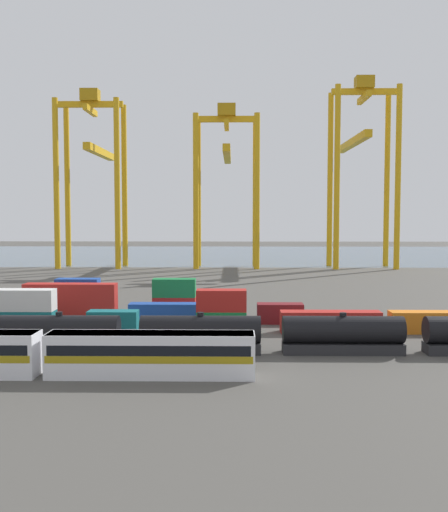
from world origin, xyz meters
TOP-DOWN VIEW (x-y plane):
  - ground_plane at (0.00, 40.00)m, footprint 420.00×420.00m
  - harbour_water at (0.00, 143.06)m, footprint 400.00×110.00m
  - passenger_train at (-2.48, -22.85)m, footprint 37.36×3.14m
  - freight_tank_row at (10.94, -13.60)m, footprint 70.90×2.77m
  - shipping_container_3 at (-13.53, -2.58)m, footprint 12.10×2.44m
  - shipping_container_4 at (-13.53, -2.58)m, footprint 12.10×2.44m
  - shipping_container_5 at (-0.33, -2.58)m, footprint 6.04×2.44m
  - shipping_container_6 at (12.88, -2.58)m, footprint 6.04×2.44m
  - shipping_container_7 at (12.88, -2.58)m, footprint 6.04×2.44m
  - shipping_container_8 at (26.08, -2.58)m, footprint 12.10×2.44m
  - shipping_container_9 at (39.29, -2.58)m, footprint 12.10×2.44m
  - shipping_container_13 at (-7.20, 3.68)m, footprint 12.10×2.44m
  - shipping_container_14 at (-7.20, 3.68)m, footprint 12.10×2.44m
  - shipping_container_15 at (6.64, 3.68)m, footprint 12.10×2.44m
  - shipping_container_16 at (20.48, 3.68)m, footprint 6.04×2.44m
  - shipping_container_19 at (-7.86, 9.94)m, footprint 6.04×2.44m
  - shipping_container_20 at (-7.86, 9.94)m, footprint 6.04×2.44m
  - shipping_container_21 at (5.91, 9.94)m, footprint 6.04×2.44m
  - shipping_container_22 at (5.91, 9.94)m, footprint 6.04×2.44m
  - gantry_crane_west at (-24.29, 91.12)m, footprint 17.68×34.06m
  - gantry_crane_central at (12.45, 92.13)m, footprint 17.61×39.19m
  - gantry_crane_east at (49.19, 92.16)m, footprint 17.43×41.63m

SIDE VIEW (x-z plane):
  - ground_plane at x=0.00m, z-range 0.00..0.00m
  - harbour_water at x=0.00m, z-range 0.00..0.01m
  - shipping_container_3 at x=-13.53m, z-range 0.00..2.60m
  - shipping_container_5 at x=-0.33m, z-range 0.00..2.60m
  - shipping_container_6 at x=12.88m, z-range 0.00..2.60m
  - shipping_container_8 at x=26.08m, z-range 0.00..2.60m
  - shipping_container_9 at x=39.29m, z-range 0.00..2.60m
  - shipping_container_13 at x=-7.20m, z-range 0.00..2.60m
  - shipping_container_15 at x=6.64m, z-range 0.00..2.60m
  - shipping_container_16 at x=20.48m, z-range 0.00..2.60m
  - shipping_container_19 at x=-7.86m, z-range 0.00..2.60m
  - shipping_container_21 at x=5.91m, z-range 0.00..2.60m
  - freight_tank_row at x=10.94m, z-range -0.14..4.09m
  - passenger_train at x=-2.48m, z-range 0.19..4.09m
  - shipping_container_4 at x=-13.53m, z-range 2.60..5.20m
  - shipping_container_7 at x=12.88m, z-range 2.60..5.20m
  - shipping_container_14 at x=-7.20m, z-range 2.60..5.20m
  - shipping_container_20 at x=-7.86m, z-range 2.60..5.20m
  - shipping_container_22 at x=5.91m, z-range 2.60..5.20m
  - gantry_crane_central at x=12.45m, z-range 4.97..48.94m
  - gantry_crane_west at x=-24.29m, z-range 4.51..52.49m
  - gantry_crane_east at x=49.19m, z-range 5.06..56.18m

